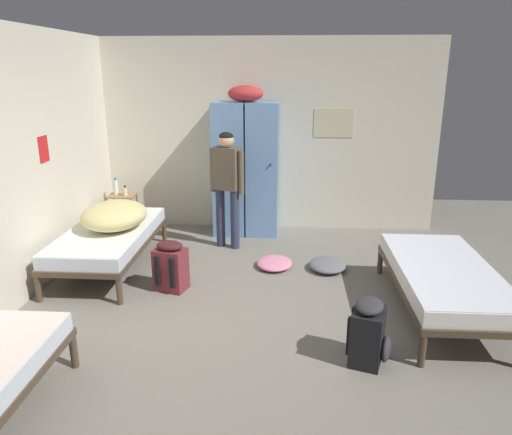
{
  "coord_description": "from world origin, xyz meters",
  "views": [
    {
      "loc": [
        0.28,
        -3.99,
        2.28
      ],
      "look_at": [
        0.0,
        0.29,
        0.95
      ],
      "focal_mm": 33.79,
      "sensor_mm": 36.0,
      "label": 1
    }
  ],
  "objects_px": {
    "shelf_unit": "(123,210)",
    "bed_left_rear": "(109,237)",
    "backpack_black": "(369,333)",
    "bedding_heap": "(115,215)",
    "bed_right": "(444,277)",
    "clothes_pile_pink": "(274,263)",
    "locker_bank": "(246,166)",
    "clothes_pile_grey": "(328,265)",
    "lotion_bottle": "(125,191)",
    "person_traveler": "(227,179)",
    "water_bottle": "(116,187)",
    "backpack_maroon": "(171,266)"
  },
  "relations": [
    {
      "from": "bed_left_rear",
      "to": "bedding_heap",
      "type": "distance_m",
      "value": 0.28
    },
    {
      "from": "clothes_pile_grey",
      "to": "backpack_black",
      "type": "bearing_deg",
      "value": -84.56
    },
    {
      "from": "lotion_bottle",
      "to": "backpack_maroon",
      "type": "bearing_deg",
      "value": -59.03
    },
    {
      "from": "person_traveler",
      "to": "locker_bank",
      "type": "bearing_deg",
      "value": 72.69
    },
    {
      "from": "bed_left_rear",
      "to": "clothes_pile_pink",
      "type": "relative_size",
      "value": 3.83
    },
    {
      "from": "shelf_unit",
      "to": "lotion_bottle",
      "type": "relative_size",
      "value": 3.86
    },
    {
      "from": "bed_right",
      "to": "locker_bank",
      "type": "bearing_deg",
      "value": 132.36
    },
    {
      "from": "shelf_unit",
      "to": "person_traveler",
      "type": "relative_size",
      "value": 0.37
    },
    {
      "from": "locker_bank",
      "to": "bed_left_rear",
      "type": "distance_m",
      "value": 2.15
    },
    {
      "from": "bed_right",
      "to": "clothes_pile_grey",
      "type": "xyz_separation_m",
      "value": [
        -1.02,
        0.99,
        -0.32
      ]
    },
    {
      "from": "backpack_maroon",
      "to": "lotion_bottle",
      "type": "bearing_deg",
      "value": 120.97
    },
    {
      "from": "locker_bank",
      "to": "bedding_heap",
      "type": "xyz_separation_m",
      "value": [
        -1.43,
        -1.37,
        -0.32
      ]
    },
    {
      "from": "shelf_unit",
      "to": "person_traveler",
      "type": "height_order",
      "value": "person_traveler"
    },
    {
      "from": "bedding_heap",
      "to": "lotion_bottle",
      "type": "bearing_deg",
      "value": 102.5
    },
    {
      "from": "shelf_unit",
      "to": "lotion_bottle",
      "type": "distance_m",
      "value": 0.3
    },
    {
      "from": "person_traveler",
      "to": "backpack_black",
      "type": "relative_size",
      "value": 2.77
    },
    {
      "from": "backpack_black",
      "to": "clothes_pile_pink",
      "type": "distance_m",
      "value": 2.09
    },
    {
      "from": "bed_right",
      "to": "water_bottle",
      "type": "bearing_deg",
      "value": 151.28
    },
    {
      "from": "bed_right",
      "to": "bed_left_rear",
      "type": "xyz_separation_m",
      "value": [
        -3.6,
        0.88,
        0.0
      ]
    },
    {
      "from": "locker_bank",
      "to": "clothes_pile_pink",
      "type": "height_order",
      "value": "locker_bank"
    },
    {
      "from": "bedding_heap",
      "to": "bed_right",
      "type": "bearing_deg",
      "value": -14.66
    },
    {
      "from": "bed_right",
      "to": "clothes_pile_grey",
      "type": "height_order",
      "value": "bed_right"
    },
    {
      "from": "locker_bank",
      "to": "backpack_black",
      "type": "distance_m",
      "value": 3.49
    },
    {
      "from": "shelf_unit",
      "to": "backpack_maroon",
      "type": "bearing_deg",
      "value": -57.96
    },
    {
      "from": "backpack_maroon",
      "to": "bed_right",
      "type": "bearing_deg",
      "value": -7.34
    },
    {
      "from": "clothes_pile_pink",
      "to": "bed_right",
      "type": "bearing_deg",
      "value": -32.01
    },
    {
      "from": "bedding_heap",
      "to": "person_traveler",
      "type": "distance_m",
      "value": 1.47
    },
    {
      "from": "bed_left_rear",
      "to": "lotion_bottle",
      "type": "xyz_separation_m",
      "value": [
        -0.18,
        1.21,
        0.25
      ]
    },
    {
      "from": "water_bottle",
      "to": "backpack_maroon",
      "type": "xyz_separation_m",
      "value": [
        1.19,
        -1.8,
        -0.42
      ]
    },
    {
      "from": "backpack_maroon",
      "to": "bed_left_rear",
      "type": "bearing_deg",
      "value": 148.36
    },
    {
      "from": "lotion_bottle",
      "to": "backpack_black",
      "type": "height_order",
      "value": "lotion_bottle"
    },
    {
      "from": "shelf_unit",
      "to": "bed_left_rear",
      "type": "bearing_deg",
      "value": -78.67
    },
    {
      "from": "bed_right",
      "to": "backpack_black",
      "type": "bearing_deg",
      "value": -133.59
    },
    {
      "from": "water_bottle",
      "to": "backpack_maroon",
      "type": "distance_m",
      "value": 2.2
    },
    {
      "from": "person_traveler",
      "to": "clothes_pile_grey",
      "type": "distance_m",
      "value": 1.68
    },
    {
      "from": "lotion_bottle",
      "to": "clothes_pile_grey",
      "type": "bearing_deg",
      "value": -21.86
    },
    {
      "from": "lotion_bottle",
      "to": "clothes_pile_grey",
      "type": "height_order",
      "value": "lotion_bottle"
    },
    {
      "from": "locker_bank",
      "to": "bed_right",
      "type": "distance_m",
      "value": 3.16
    },
    {
      "from": "backpack_maroon",
      "to": "backpack_black",
      "type": "height_order",
      "value": "same"
    },
    {
      "from": "bed_left_rear",
      "to": "backpack_black",
      "type": "height_order",
      "value": "backpack_black"
    },
    {
      "from": "bed_right",
      "to": "person_traveler",
      "type": "bearing_deg",
      "value": 143.78
    },
    {
      "from": "bed_right",
      "to": "water_bottle",
      "type": "distance_m",
      "value": 4.49
    },
    {
      "from": "bed_right",
      "to": "clothes_pile_pink",
      "type": "height_order",
      "value": "bed_right"
    },
    {
      "from": "bed_left_rear",
      "to": "backpack_maroon",
      "type": "xyz_separation_m",
      "value": [
        0.86,
        -0.53,
        -0.12
      ]
    },
    {
      "from": "bed_left_rear",
      "to": "clothes_pile_pink",
      "type": "distance_m",
      "value": 1.99
    },
    {
      "from": "clothes_pile_grey",
      "to": "lotion_bottle",
      "type": "bearing_deg",
      "value": 158.14
    },
    {
      "from": "bedding_heap",
      "to": "clothes_pile_grey",
      "type": "height_order",
      "value": "bedding_heap"
    },
    {
      "from": "shelf_unit",
      "to": "water_bottle",
      "type": "relative_size",
      "value": 2.39
    },
    {
      "from": "lotion_bottle",
      "to": "backpack_maroon",
      "type": "distance_m",
      "value": 2.06
    },
    {
      "from": "backpack_black",
      "to": "bed_left_rear",
      "type": "bearing_deg",
      "value": 147.36
    }
  ]
}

